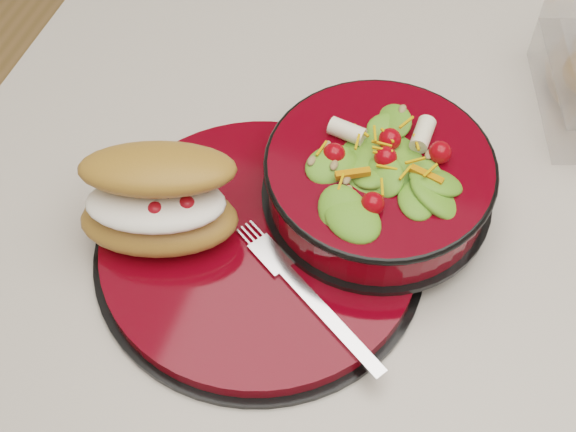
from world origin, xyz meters
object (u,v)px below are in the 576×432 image
(dinner_plate, at_px, (260,248))
(croissant, at_px, (159,200))
(fork, at_px, (311,299))
(island_counter, at_px, (494,430))
(salad_bowl, at_px, (379,174))

(dinner_plate, relative_size, croissant, 1.92)
(dinner_plate, height_order, fork, fork)
(fork, bearing_deg, dinner_plate, 88.44)
(croissant, bearing_deg, island_counter, -1.54)
(croissant, xyz_separation_m, fork, (0.15, -0.03, -0.04))
(salad_bowl, bearing_deg, croissant, -151.32)
(salad_bowl, relative_size, fork, 1.44)
(fork, bearing_deg, salad_bowl, 22.20)
(croissant, bearing_deg, dinner_plate, -10.04)
(island_counter, xyz_separation_m, salad_bowl, (-0.20, -0.02, 0.50))
(dinner_plate, relative_size, salad_bowl, 1.41)
(dinner_plate, height_order, croissant, croissant)
(island_counter, distance_m, fork, 0.54)
(dinner_plate, bearing_deg, fork, -34.33)
(salad_bowl, bearing_deg, dinner_plate, -136.06)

